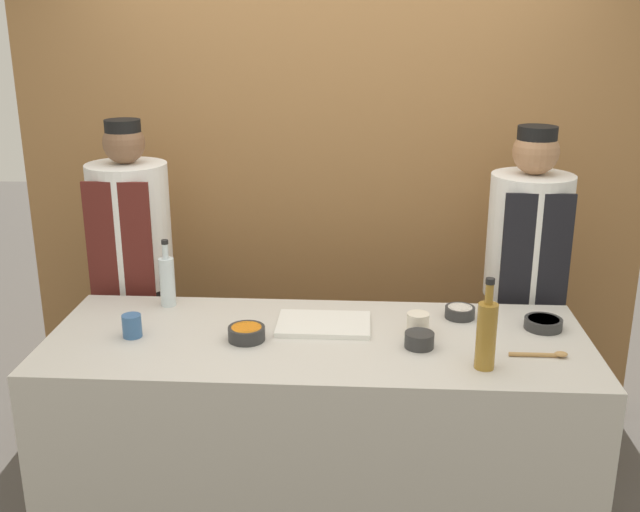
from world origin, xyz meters
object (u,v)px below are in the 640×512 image
(wooden_spoon, at_px, (544,354))
(chef_right, at_px, (523,294))
(bottle_clear, at_px, (167,280))
(sauce_bowl_white, at_px, (460,312))
(chef_left, at_px, (135,284))
(sauce_bowl_purple, at_px, (543,323))
(cup_cream, at_px, (418,324))
(cutting_board, at_px, (324,324))
(sauce_bowl_yellow, at_px, (419,339))
(sauce_bowl_orange, at_px, (247,333))
(cup_blue, at_px, (132,326))
(bottle_vinegar, at_px, (486,334))

(wooden_spoon, relative_size, chef_right, 0.13)
(bottle_clear, height_order, chef_right, chef_right)
(sauce_bowl_white, relative_size, chef_left, 0.07)
(chef_left, bearing_deg, sauce_bowl_purple, -15.80)
(cup_cream, bearing_deg, cutting_board, 172.42)
(sauce_bowl_purple, relative_size, sauce_bowl_white, 1.22)
(sauce_bowl_purple, height_order, wooden_spoon, sauce_bowl_purple)
(bottle_clear, bearing_deg, sauce_bowl_yellow, -19.23)
(sauce_bowl_orange, xyz_separation_m, chef_left, (-0.65, 0.69, -0.07))
(wooden_spoon, bearing_deg, cup_blue, 176.77)
(sauce_bowl_orange, height_order, cup_blue, cup_blue)
(sauce_bowl_yellow, bearing_deg, sauce_bowl_purple, 22.18)
(sauce_bowl_purple, bearing_deg, cup_blue, -173.75)
(chef_left, bearing_deg, wooden_spoon, -23.84)
(wooden_spoon, bearing_deg, cup_cream, 157.85)
(sauce_bowl_yellow, bearing_deg, cutting_board, 154.82)
(sauce_bowl_purple, relative_size, wooden_spoon, 0.71)
(bottle_clear, bearing_deg, sauce_bowl_orange, -41.02)
(chef_left, bearing_deg, sauce_bowl_white, -15.63)
(sauce_bowl_yellow, distance_m, bottle_clear, 1.11)
(sauce_bowl_yellow, bearing_deg, chef_left, 151.21)
(cup_cream, bearing_deg, bottle_vinegar, -52.68)
(sauce_bowl_orange, height_order, sauce_bowl_white, sauce_bowl_orange)
(cutting_board, bearing_deg, chef_left, 149.84)
(sauce_bowl_purple, xyz_separation_m, cup_cream, (-0.50, -0.08, 0.02))
(chef_right, bearing_deg, wooden_spoon, -95.94)
(bottle_vinegar, relative_size, chef_left, 0.20)
(sauce_bowl_yellow, xyz_separation_m, bottle_vinegar, (0.22, -0.16, 0.10))
(sauce_bowl_white, bearing_deg, chef_right, 50.37)
(sauce_bowl_purple, bearing_deg, wooden_spoon, -101.42)
(bottle_clear, bearing_deg, cup_cream, -12.96)
(sauce_bowl_purple, bearing_deg, sauce_bowl_yellow, -157.82)
(sauce_bowl_white, xyz_separation_m, cutting_board, (-0.56, -0.13, -0.02))
(sauce_bowl_white, relative_size, cup_blue, 1.36)
(sauce_bowl_white, distance_m, bottle_vinegar, 0.47)
(cup_cream, distance_m, chef_right, 0.80)
(cup_blue, bearing_deg, bottle_vinegar, -8.14)
(bottle_clear, bearing_deg, cup_blue, -99.38)
(sauce_bowl_yellow, distance_m, wooden_spoon, 0.46)
(chef_right, bearing_deg, bottle_vinegar, -109.64)
(bottle_vinegar, distance_m, cup_blue, 1.34)
(cup_blue, distance_m, wooden_spoon, 1.56)
(bottle_clear, bearing_deg, bottle_vinegar, -22.54)
(cup_cream, height_order, chef_left, chef_left)
(wooden_spoon, bearing_deg, chef_left, 156.16)
(cutting_board, bearing_deg, wooden_spoon, -15.81)
(bottle_vinegar, bearing_deg, cutting_board, 150.42)
(cutting_board, bearing_deg, bottle_vinegar, -29.58)
(wooden_spoon, bearing_deg, sauce_bowl_white, 126.40)
(sauce_bowl_purple, distance_m, cutting_board, 0.87)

